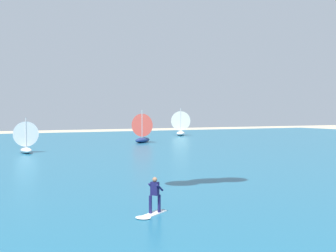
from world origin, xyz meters
The scene contains 5 objects.
ocean centered at (0.00, 49.64, 0.05)m, with size 160.00×90.00×0.10m, color #1E607F.
kitesurfer centered at (-2.47, 16.04, 0.70)m, with size 1.94×1.56×1.67m.
sailboat_outermost centered at (-4.18, 48.62, 1.93)m, with size 2.92×3.44×4.00m.
sailboat_mid_right centered at (14.23, 57.86, 2.36)m, with size 4.36×4.33×4.93m.
sailboat_far_left centered at (28.11, 72.39, 2.57)m, with size 4.50×4.86×5.39m.
Camera 1 is at (-9.81, -0.95, 4.69)m, focal length 44.51 mm.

